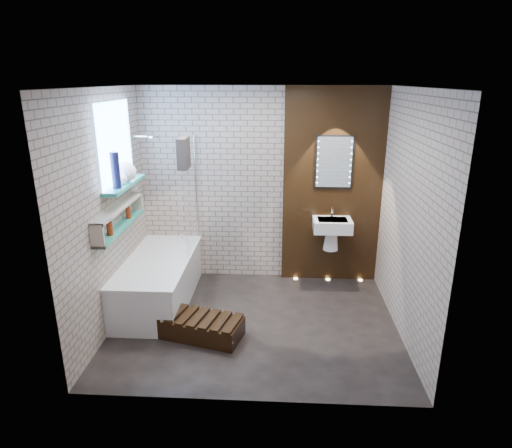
# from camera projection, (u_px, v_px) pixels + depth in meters

# --- Properties ---
(ground) EXTENTS (3.20, 3.20, 0.00)m
(ground) POSITION_uv_depth(u_px,v_px,m) (255.00, 323.00, 5.09)
(ground) COLOR black
(ground) RESTS_ON ground
(room_shell) EXTENTS (3.24, 3.20, 2.60)m
(room_shell) POSITION_uv_depth(u_px,v_px,m) (255.00, 215.00, 4.69)
(room_shell) COLOR tan
(room_shell) RESTS_ON ground
(walnut_panel) EXTENTS (1.30, 0.06, 2.60)m
(walnut_panel) POSITION_uv_depth(u_px,v_px,m) (332.00, 188.00, 5.84)
(walnut_panel) COLOR black
(walnut_panel) RESTS_ON ground
(clerestory_window) EXTENTS (0.18, 1.00, 0.94)m
(clerestory_window) POSITION_uv_depth(u_px,v_px,m) (116.00, 152.00, 4.91)
(clerestory_window) COLOR #7FADE0
(clerestory_window) RESTS_ON room_shell
(display_niche) EXTENTS (0.14, 1.30, 0.26)m
(display_niche) POSITION_uv_depth(u_px,v_px,m) (120.00, 217.00, 4.94)
(display_niche) COLOR teal
(display_niche) RESTS_ON room_shell
(bathtub) EXTENTS (0.79, 1.74, 0.70)m
(bathtub) POSITION_uv_depth(u_px,v_px,m) (159.00, 280.00, 5.49)
(bathtub) COLOR white
(bathtub) RESTS_ON ground
(bath_screen) EXTENTS (0.01, 0.78, 1.40)m
(bath_screen) POSITION_uv_depth(u_px,v_px,m) (191.00, 195.00, 5.58)
(bath_screen) COLOR white
(bath_screen) RESTS_ON bathtub
(towel) EXTENTS (0.11, 0.28, 0.36)m
(towel) POSITION_uv_depth(u_px,v_px,m) (183.00, 153.00, 5.13)
(towel) COLOR black
(towel) RESTS_ON bath_screen
(shower_head) EXTENTS (0.18, 0.18, 0.02)m
(shower_head) POSITION_uv_depth(u_px,v_px,m) (154.00, 136.00, 5.44)
(shower_head) COLOR silver
(shower_head) RESTS_ON room_shell
(washbasin) EXTENTS (0.50, 0.36, 0.58)m
(washbasin) POSITION_uv_depth(u_px,v_px,m) (332.00, 229.00, 5.81)
(washbasin) COLOR white
(washbasin) RESTS_ON walnut_panel
(led_mirror) EXTENTS (0.50, 0.02, 0.70)m
(led_mirror) POSITION_uv_depth(u_px,v_px,m) (334.00, 162.00, 5.69)
(led_mirror) COLOR black
(led_mirror) RESTS_ON walnut_panel
(walnut_step) EXTENTS (1.01, 0.64, 0.21)m
(walnut_step) POSITION_uv_depth(u_px,v_px,m) (199.00, 327.00, 4.81)
(walnut_step) COLOR black
(walnut_step) RESTS_ON ground
(niche_bottles) EXTENTS (0.06, 0.65, 0.15)m
(niche_bottles) POSITION_uv_depth(u_px,v_px,m) (118.00, 221.00, 4.90)
(niche_bottles) COLOR maroon
(niche_bottles) RESTS_ON display_niche
(sill_vases) EXTENTS (0.23, 0.48, 0.39)m
(sill_vases) POSITION_uv_depth(u_px,v_px,m) (124.00, 172.00, 4.96)
(sill_vases) COLOR white
(sill_vases) RESTS_ON clerestory_window
(floor_uplights) EXTENTS (0.96, 0.06, 0.01)m
(floor_uplights) POSITION_uv_depth(u_px,v_px,m) (328.00, 279.00, 6.18)
(floor_uplights) COLOR #FFD899
(floor_uplights) RESTS_ON ground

